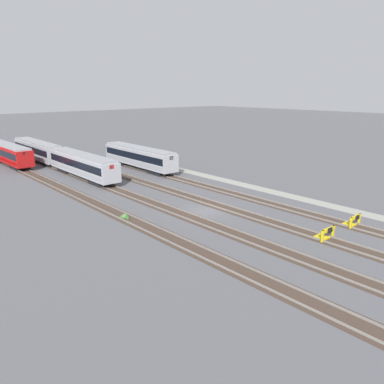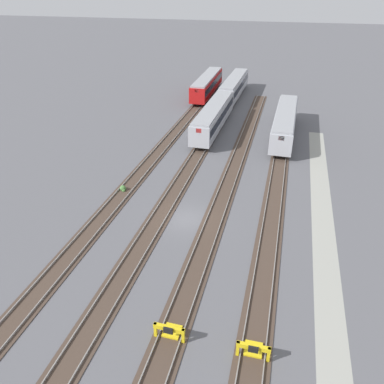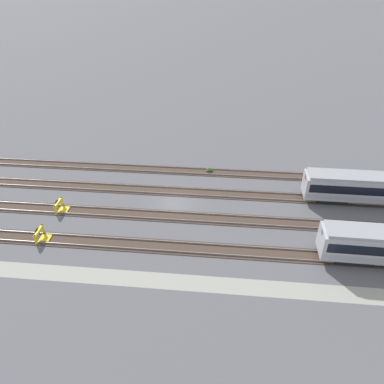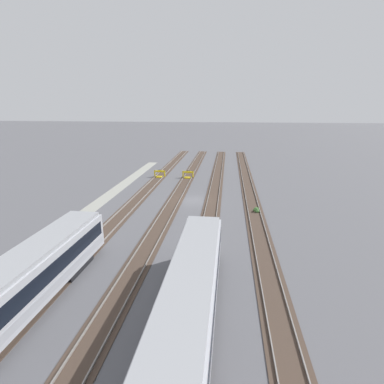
% 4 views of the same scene
% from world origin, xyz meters
% --- Properties ---
extents(ground_plane, '(400.00, 400.00, 0.00)m').
position_xyz_m(ground_plane, '(0.00, 0.00, 0.00)').
color(ground_plane, '#5B5B60').
extents(service_walkway, '(54.00, 2.00, 0.01)m').
position_xyz_m(service_walkway, '(0.00, -12.39, 0.00)').
color(service_walkway, '#9E9E93').
rests_on(service_walkway, ground).
extents(rail_track_nearest, '(90.00, 2.23, 0.21)m').
position_xyz_m(rail_track_nearest, '(0.00, -7.74, 0.04)').
color(rail_track_nearest, '#47382D').
rests_on(rail_track_nearest, ground).
extents(rail_track_near_inner, '(90.00, 2.24, 0.21)m').
position_xyz_m(rail_track_near_inner, '(0.00, -2.58, 0.04)').
color(rail_track_near_inner, '#47382D').
rests_on(rail_track_near_inner, ground).
extents(rail_track_middle, '(90.00, 2.24, 0.21)m').
position_xyz_m(rail_track_middle, '(0.00, 2.58, 0.04)').
color(rail_track_middle, '#47382D').
rests_on(rail_track_middle, ground).
extents(rail_track_far_inner, '(90.00, 2.23, 0.21)m').
position_xyz_m(rail_track_far_inner, '(0.00, 7.74, 0.04)').
color(rail_track_far_inner, '#47382D').
rests_on(rail_track_far_inner, ground).
extents(subway_car_front_row_left_inner, '(18.02, 2.94, 3.70)m').
position_xyz_m(subway_car_front_row_left_inner, '(24.32, 2.56, 2.04)').
color(subway_car_front_row_left_inner, '#ADAFB7').
rests_on(subway_car_front_row_left_inner, ground).
extents(bumper_stop_nearest_track, '(1.35, 2.00, 1.22)m').
position_xyz_m(bumper_stop_nearest_track, '(-13.12, -7.74, 0.51)').
color(bumper_stop_nearest_track, yellow).
rests_on(bumper_stop_nearest_track, ground).
extents(bumper_stop_near_inner_track, '(1.35, 2.00, 1.22)m').
position_xyz_m(bumper_stop_near_inner_track, '(-13.10, -2.58, 0.51)').
color(bumper_stop_near_inner_track, yellow).
rests_on(bumper_stop_near_inner_track, ground).
extents(weed_clump, '(0.92, 0.70, 0.64)m').
position_xyz_m(weed_clump, '(3.61, 8.01, 0.24)').
color(weed_clump, '#4C7F3D').
rests_on(weed_clump, ground).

